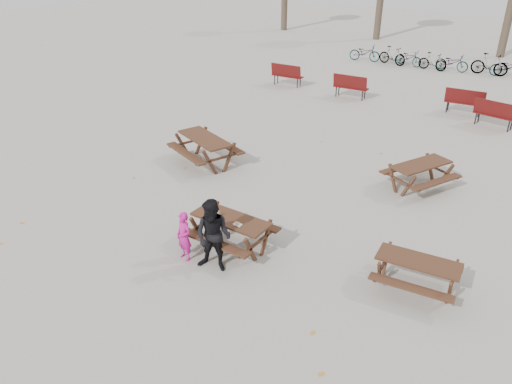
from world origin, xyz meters
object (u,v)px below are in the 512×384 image
Objects in this scene: food_tray at (238,225)px; picnic_table_far at (420,176)px; adult at (213,236)px; picnic_table_east at (416,275)px; soda_bottle at (218,214)px; child at (184,236)px; picnic_table_north at (205,151)px; main_picnic_table at (231,225)px.

food_tray is 5.98m from picnic_table_far.
adult reaches higher than food_tray.
picnic_table_east is 4.69m from picnic_table_far.
soda_bottle is 6.19m from picnic_table_far.
child is at bearing -164.35° from picnic_table_east.
picnic_table_east is at bearing 13.49° from soda_bottle.
child reaches higher than picnic_table_far.
food_tray is at bearing -22.33° from picnic_table_north.
picnic_table_east is (4.23, 1.02, -0.50)m from soda_bottle.
child is (-0.88, -0.77, -0.22)m from food_tray.
adult is (-0.11, -0.69, 0.03)m from food_tray.
picnic_table_east is at bearing 2.24° from picnic_table_north.
main_picnic_table is at bearing 87.62° from adult.
picnic_table_east is at bearing -137.41° from picnic_table_far.
child is 7.04m from picnic_table_far.
main_picnic_table is 1.57× the size of child.
soda_bottle is at bearing 175.39° from food_tray.
food_tray is 1.06× the size of soda_bottle.
picnic_table_north is (-3.20, 3.39, -0.41)m from soda_bottle.
picnic_table_north is at bearing 133.34° from soda_bottle.
picnic_table_east is 0.80× the size of picnic_table_north.
soda_bottle is at bearing -157.01° from main_picnic_table.
main_picnic_table is 10.59× the size of soda_bottle.
food_tray is at bearing 52.95° from child.
main_picnic_table is at bearing 70.25° from child.
adult is 1.02× the size of picnic_table_east.
food_tray is at bearing 65.29° from adult.
picnic_table_east is 0.92× the size of picnic_table_far.
adult reaches higher than picnic_table_far.
food_tray is 0.10× the size of picnic_table_far.
picnic_table_east is 7.81m from picnic_table_north.
main_picnic_table is 1.09m from child.
food_tray is 0.58m from soda_bottle.
picnic_table_east is (3.77, 1.76, -0.48)m from adult.
picnic_table_far is (2.55, 5.37, -0.21)m from main_picnic_table.
adult reaches higher than soda_bottle.
adult is 5.54m from picnic_table_north.
main_picnic_table is at bearing -173.51° from picnic_table_east.
picnic_table_far is (2.24, 5.53, -0.41)m from food_tray.
child is at bearing 178.66° from picnic_table_far.
soda_bottle is (-0.58, 0.05, 0.05)m from food_tray.
picnic_table_north is (-2.90, 4.21, -0.14)m from child.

